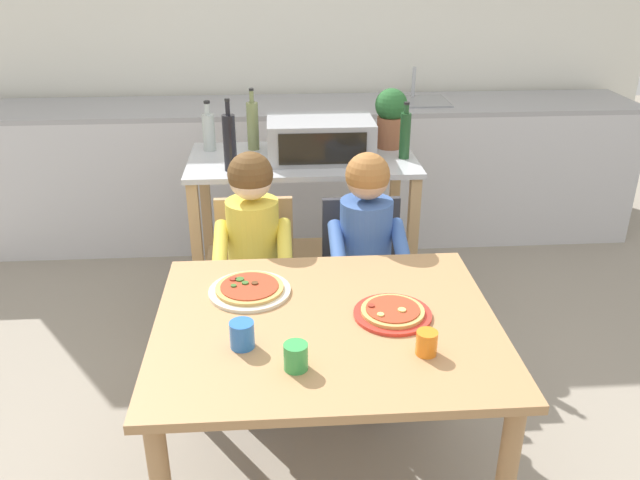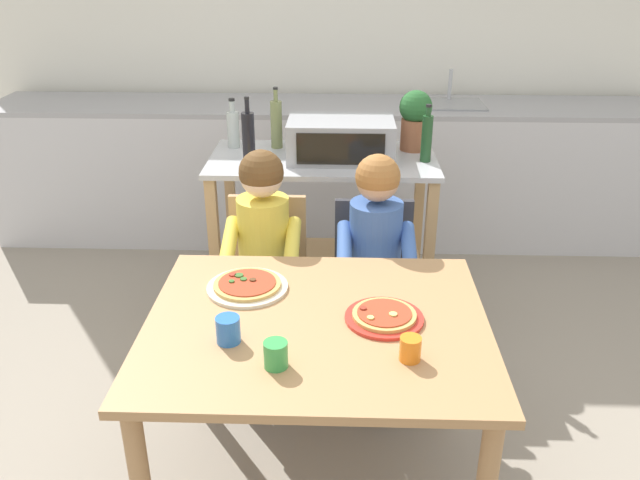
# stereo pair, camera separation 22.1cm
# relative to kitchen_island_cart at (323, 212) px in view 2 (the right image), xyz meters

# --- Properties ---
(ground_plane) EXTENTS (10.55, 10.55, 0.00)m
(ground_plane) POSITION_rel_kitchen_island_cart_xyz_m (0.02, -0.20, -0.59)
(ground_plane) COLOR gray
(back_wall_tiled) EXTENTS (4.81, 0.14, 2.70)m
(back_wall_tiled) POSITION_rel_kitchen_island_cart_xyz_m (0.02, 1.44, 0.76)
(back_wall_tiled) COLOR white
(back_wall_tiled) RESTS_ON ground
(kitchen_counter) EXTENTS (4.33, 0.60, 1.10)m
(kitchen_counter) POSITION_rel_kitchen_island_cart_xyz_m (0.02, 1.03, -0.14)
(kitchen_counter) COLOR silver
(kitchen_counter) RESTS_ON ground
(kitchen_island_cart) EXTENTS (1.11, 0.58, 0.87)m
(kitchen_island_cart) POSITION_rel_kitchen_island_cart_xyz_m (0.00, 0.00, 0.00)
(kitchen_island_cart) COLOR #B7BABF
(kitchen_island_cart) RESTS_ON ground
(toaster_oven) EXTENTS (0.51, 0.33, 0.19)m
(toaster_oven) POSITION_rel_kitchen_island_cart_xyz_m (0.09, -0.02, 0.38)
(toaster_oven) COLOR #999BA0
(toaster_oven) RESTS_ON kitchen_island_cart
(bottle_squat_spirits) EXTENTS (0.05, 0.05, 0.27)m
(bottle_squat_spirits) POSITION_rel_kitchen_island_cart_xyz_m (0.49, -0.04, 0.41)
(bottle_squat_spirits) COLOR #1E4723
(bottle_squat_spirits) RESTS_ON kitchen_island_cart
(bottle_dark_olive_oil) EXTENTS (0.06, 0.06, 0.25)m
(bottle_dark_olive_oil) POSITION_rel_kitchen_island_cart_xyz_m (-0.46, 0.15, 0.39)
(bottle_dark_olive_oil) COLOR #ADB7B2
(bottle_dark_olive_oil) RESTS_ON kitchen_island_cart
(bottle_clear_vinegar) EXTENTS (0.06, 0.06, 0.31)m
(bottle_clear_vinegar) POSITION_rel_kitchen_island_cart_xyz_m (-0.24, 0.16, 0.41)
(bottle_clear_vinegar) COLOR olive
(bottle_clear_vinegar) RESTS_ON kitchen_island_cart
(bottle_brown_beer) EXTENTS (0.06, 0.06, 0.33)m
(bottle_brown_beer) POSITION_rel_kitchen_island_cart_xyz_m (-0.34, -0.17, 0.42)
(bottle_brown_beer) COLOR black
(bottle_brown_beer) RESTS_ON kitchen_island_cart
(potted_herb_plant) EXTENTS (0.16, 0.16, 0.30)m
(potted_herb_plant) POSITION_rel_kitchen_island_cart_xyz_m (0.45, 0.15, 0.45)
(potted_herb_plant) COLOR #9E5B3D
(potted_herb_plant) RESTS_ON kitchen_island_cart
(dining_table) EXTENTS (1.11, 0.93, 0.72)m
(dining_table) POSITION_rel_kitchen_island_cart_xyz_m (0.02, -1.26, 0.03)
(dining_table) COLOR #AD7F51
(dining_table) RESTS_ON ground
(dining_chair_left) EXTENTS (0.36, 0.36, 0.81)m
(dining_chair_left) POSITION_rel_kitchen_island_cart_xyz_m (-0.23, -0.49, -0.11)
(dining_chair_left) COLOR tan
(dining_chair_left) RESTS_ON ground
(dining_chair_right) EXTENTS (0.36, 0.36, 0.81)m
(dining_chair_right) POSITION_rel_kitchen_island_cart_xyz_m (0.24, -0.53, -0.11)
(dining_chair_right) COLOR #333338
(dining_chair_right) RESTS_ON ground
(child_in_yellow_shirt) EXTENTS (0.32, 0.42, 1.06)m
(child_in_yellow_shirt) POSITION_rel_kitchen_island_cart_xyz_m (-0.23, -0.61, 0.09)
(child_in_yellow_shirt) COLOR #424C6B
(child_in_yellow_shirt) RESTS_ON ground
(child_in_blue_striped_shirt) EXTENTS (0.32, 0.42, 1.05)m
(child_in_blue_striped_shirt) POSITION_rel_kitchen_island_cart_xyz_m (0.24, -0.65, 0.09)
(child_in_blue_striped_shirt) COLOR #424C6B
(child_in_blue_striped_shirt) RESTS_ON ground
(pizza_plate_cream) EXTENTS (0.29, 0.29, 0.03)m
(pizza_plate_cream) POSITION_rel_kitchen_island_cart_xyz_m (-0.24, -1.05, 0.15)
(pizza_plate_cream) COLOR beige
(pizza_plate_cream) RESTS_ON dining_table
(pizza_plate_red_rimmed) EXTENTS (0.26, 0.26, 0.03)m
(pizza_plate_red_rimmed) POSITION_rel_kitchen_island_cart_xyz_m (0.24, -1.24, 0.15)
(pizza_plate_red_rimmed) COLOR red
(pizza_plate_red_rimmed) RESTS_ON dining_table
(drinking_cup_blue) EXTENTS (0.08, 0.08, 0.08)m
(drinking_cup_blue) POSITION_rel_kitchen_island_cart_xyz_m (-0.25, -1.39, 0.18)
(drinking_cup_blue) COLOR blue
(drinking_cup_blue) RESTS_ON dining_table
(drinking_cup_green) EXTENTS (0.07, 0.07, 0.08)m
(drinking_cup_green) POSITION_rel_kitchen_island_cart_xyz_m (-0.09, -1.51, 0.18)
(drinking_cup_green) COLOR green
(drinking_cup_green) RESTS_ON dining_table
(drinking_cup_orange) EXTENTS (0.06, 0.06, 0.08)m
(drinking_cup_orange) POSITION_rel_kitchen_island_cart_xyz_m (0.30, -1.46, 0.17)
(drinking_cup_orange) COLOR orange
(drinking_cup_orange) RESTS_ON dining_table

